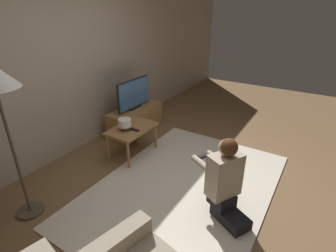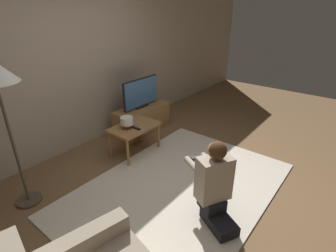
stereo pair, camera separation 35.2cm
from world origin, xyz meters
The scene contains 9 objects.
ground_plane centered at (0.00, 0.00, 0.00)m, with size 10.00×10.00×0.00m, color brown.
wall_back centered at (0.00, 1.93, 1.30)m, with size 10.00×0.06×2.60m.
rug centered at (0.00, 0.00, 0.01)m, with size 2.80×1.94×0.02m.
tv_stand centered at (0.94, 1.49, 0.22)m, with size 1.03×0.43×0.44m.
tv centered at (0.94, 1.49, 0.70)m, with size 0.79×0.08×0.50m.
coffee_table centered at (0.30, 1.04, 0.39)m, with size 0.73×0.45×0.45m.
person_kneeling centered at (-0.17, -0.56, 0.45)m, with size 0.58×0.78×0.91m.
table_lamp centered at (0.18, 1.06, 0.55)m, with size 0.18×0.18×0.17m.
remote centered at (0.25, 0.95, 0.46)m, with size 0.04×0.15×0.02m.
Camera 1 is at (-2.32, -1.22, 2.08)m, focal length 28.00 mm.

